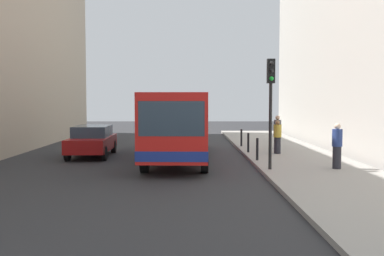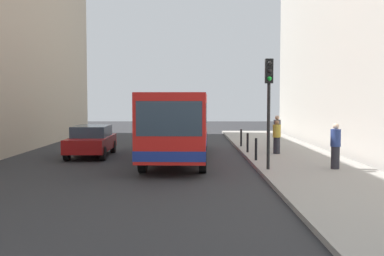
% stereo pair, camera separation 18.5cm
% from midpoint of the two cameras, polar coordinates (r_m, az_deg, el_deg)
% --- Properties ---
extents(ground_plane, '(80.00, 80.00, 0.00)m').
position_cam_midpoint_polar(ground_plane, '(18.80, -2.25, -4.90)').
color(ground_plane, '#2D2D30').
extents(sidewalk, '(4.40, 40.00, 0.15)m').
position_cam_midpoint_polar(sidewalk, '(19.38, 13.98, -4.52)').
color(sidewalk, '#9E9991').
rests_on(sidewalk, ground).
extents(bus, '(2.91, 11.10, 3.00)m').
position_cam_midpoint_polar(bus, '(21.34, -1.70, 0.76)').
color(bus, red).
rests_on(bus, ground).
extents(car_beside_bus, '(1.93, 4.43, 1.48)m').
position_cam_midpoint_polar(car_beside_bus, '(22.95, -12.40, -1.48)').
color(car_beside_bus, maroon).
rests_on(car_beside_bus, ground).
extents(traffic_light, '(0.28, 0.33, 4.10)m').
position_cam_midpoint_polar(traffic_light, '(17.43, 9.36, 4.31)').
color(traffic_light, black).
rests_on(traffic_light, sidewalk).
extents(bollard_near, '(0.11, 0.11, 0.95)m').
position_cam_midpoint_polar(bollard_near, '(20.07, 7.76, -2.59)').
color(bollard_near, black).
rests_on(bollard_near, sidewalk).
extents(bollard_mid, '(0.11, 0.11, 0.95)m').
position_cam_midpoint_polar(bollard_mid, '(23.04, 6.70, -1.80)').
color(bollard_mid, black).
rests_on(bollard_mid, sidewalk).
extents(bollard_far, '(0.11, 0.11, 0.95)m').
position_cam_midpoint_polar(bollard_far, '(26.02, 5.89, -1.19)').
color(bollard_far, black).
rests_on(bollard_far, sidewalk).
extents(pedestrian_near_signal, '(0.38, 0.38, 1.72)m').
position_cam_midpoint_polar(pedestrian_near_signal, '(18.21, 17.12, -2.12)').
color(pedestrian_near_signal, '#26262D').
rests_on(pedestrian_near_signal, sidewalk).
extents(pedestrian_mid_sidewalk, '(0.38, 0.38, 1.61)m').
position_cam_midpoint_polar(pedestrian_mid_sidewalk, '(22.65, 10.23, -1.10)').
color(pedestrian_mid_sidewalk, '#26262D').
rests_on(pedestrian_mid_sidewalk, sidewalk).
extents(pedestrian_far_sidewalk, '(0.38, 0.38, 1.76)m').
position_cam_midpoint_polar(pedestrian_far_sidewalk, '(25.00, 10.25, -0.48)').
color(pedestrian_far_sidewalk, '#26262D').
rests_on(pedestrian_far_sidewalk, sidewalk).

